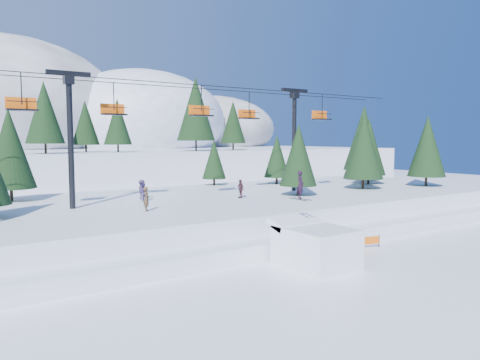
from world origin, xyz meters
TOP-DOWN VIEW (x-y plane):
  - ground at (0.00, 0.00)m, footprint 160.00×160.00m
  - mid_shelf at (0.00, 18.00)m, footprint 70.00×22.00m
  - berm at (0.00, 8.00)m, footprint 70.00×6.00m
  - mountain_ridge at (-5.08, 73.38)m, footprint 119.00×60.00m
  - jump_kicker at (1.26, 2.41)m, footprint 3.57×4.87m
  - chairlift at (0.89, 18.05)m, footprint 46.00×3.21m
  - conifer_stand at (4.18, 18.70)m, footprint 62.80×17.78m
  - distant_skiers at (-0.99, 17.79)m, footprint 33.05×7.60m
  - banner_near at (7.28, 3.88)m, footprint 2.77×0.75m
  - banner_far at (11.32, 5.59)m, footprint 2.80×0.63m

SIDE VIEW (x-z plane):
  - ground at x=0.00m, z-range 0.00..0.00m
  - banner_near at x=7.28m, z-range 0.09..0.99m
  - banner_far at x=11.32m, z-range 0.09..0.99m
  - berm at x=0.00m, z-range 0.00..1.10m
  - mid_shelf at x=0.00m, z-range 0.00..2.50m
  - jump_kicker at x=1.26m, z-range -1.57..4.23m
  - distant_skiers at x=-0.99m, z-range 2.44..4.23m
  - conifer_stand at x=4.18m, z-range 2.16..11.62m
  - chairlift at x=0.89m, z-range 4.18..14.46m
  - mountain_ridge at x=-5.08m, z-range -3.59..22.87m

